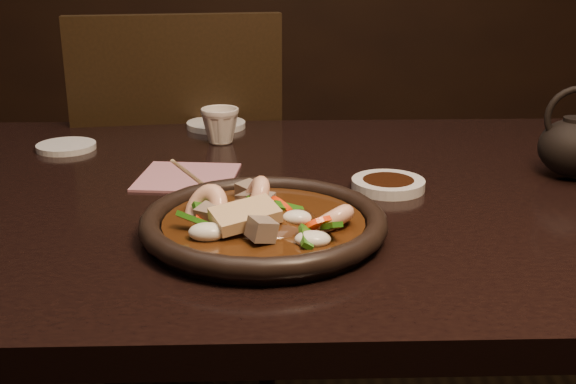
{
  "coord_description": "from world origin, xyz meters",
  "views": [
    {
      "loc": [
        -0.1,
        -1.04,
        1.1
      ],
      "look_at": [
        -0.07,
        -0.16,
        0.8
      ],
      "focal_mm": 45.0,
      "sensor_mm": 36.0,
      "label": 1
    }
  ],
  "objects_px": {
    "table": "(329,235)",
    "chair": "(181,201)",
    "tea_cup": "(220,124)",
    "plate": "(264,224)",
    "teapot": "(574,144)"
  },
  "relations": [
    {
      "from": "table",
      "to": "chair",
      "type": "xyz_separation_m",
      "value": [
        -0.3,
        0.57,
        -0.15
      ]
    },
    {
      "from": "plate",
      "to": "teapot",
      "type": "xyz_separation_m",
      "value": [
        0.49,
        0.23,
        0.04
      ]
    },
    {
      "from": "chair",
      "to": "tea_cup",
      "type": "bearing_deg",
      "value": 103.03
    },
    {
      "from": "tea_cup",
      "to": "teapot",
      "type": "distance_m",
      "value": 0.61
    },
    {
      "from": "plate",
      "to": "table",
      "type": "bearing_deg",
      "value": 61.57
    },
    {
      "from": "teapot",
      "to": "plate",
      "type": "bearing_deg",
      "value": -148.42
    },
    {
      "from": "table",
      "to": "chair",
      "type": "distance_m",
      "value": 0.66
    },
    {
      "from": "table",
      "to": "tea_cup",
      "type": "bearing_deg",
      "value": 123.86
    },
    {
      "from": "chair",
      "to": "plate",
      "type": "distance_m",
      "value": 0.82
    },
    {
      "from": "chair",
      "to": "plate",
      "type": "relative_size",
      "value": 3.08
    },
    {
      "from": "teapot",
      "to": "chair",
      "type": "bearing_deg",
      "value": 148.58
    },
    {
      "from": "plate",
      "to": "teapot",
      "type": "bearing_deg",
      "value": 25.34
    },
    {
      "from": "plate",
      "to": "tea_cup",
      "type": "relative_size",
      "value": 4.43
    },
    {
      "from": "table",
      "to": "tea_cup",
      "type": "relative_size",
      "value": 22.49
    },
    {
      "from": "table",
      "to": "chair",
      "type": "relative_size",
      "value": 1.65
    }
  ]
}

